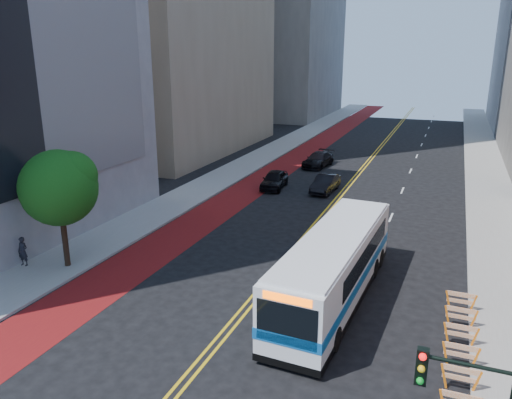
{
  "coord_description": "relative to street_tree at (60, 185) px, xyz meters",
  "views": [
    {
      "loc": [
        8.39,
        -14.45,
        11.97
      ],
      "look_at": [
        -0.5,
        8.0,
        4.72
      ],
      "focal_mm": 35.0,
      "sensor_mm": 36.0,
      "label": 1
    }
  ],
  "objects": [
    {
      "name": "center_line_outer",
      "position": [
        11.42,
        23.96,
        -4.91
      ],
      "size": [
        0.14,
        140.0,
        0.01
      ],
      "primitive_type": "cube",
      "color": "gold",
      "rests_on": "ground"
    },
    {
      "name": "street_tree",
      "position": [
        0.0,
        0.0,
        0.0
      ],
      "size": [
        4.2,
        4.2,
        6.7
      ],
      "color": "black",
      "rests_on": "sidewalk_left"
    },
    {
      "name": "car_b",
      "position": [
        9.74,
        21.03,
        -4.17
      ],
      "size": [
        1.82,
        4.58,
        1.48
      ],
      "primitive_type": "imported",
      "rotation": [
        0.0,
        0.0,
        -0.06
      ],
      "color": "black",
      "rests_on": "ground"
    },
    {
      "name": "ground",
      "position": [
        11.24,
        -6.04,
        -4.91
      ],
      "size": [
        160.0,
        160.0,
        0.0
      ],
      "primitive_type": "plane",
      "color": "black",
      "rests_on": "ground"
    },
    {
      "name": "pedestrian",
      "position": [
        -2.36,
        -0.95,
        -3.91
      ],
      "size": [
        0.65,
        0.45,
        1.7
      ],
      "primitive_type": "imported",
      "rotation": [
        0.0,
        0.0,
        0.08
      ],
      "color": "black",
      "rests_on": "sidewalk_left"
    },
    {
      "name": "construction_barriers",
      "position": [
        20.84,
        -2.62,
        -4.24
      ],
      "size": [
        1.42,
        10.91,
        1.0
      ],
      "color": "orange",
      "rests_on": "ground"
    },
    {
      "name": "sidewalk_left",
      "position": [
        -0.76,
        23.96,
        -4.84
      ],
      "size": [
        4.0,
        140.0,
        0.15
      ],
      "primitive_type": "cube",
      "color": "gray",
      "rests_on": "ground"
    },
    {
      "name": "car_a",
      "position": [
        5.17,
        20.55,
        -4.13
      ],
      "size": [
        2.27,
        4.76,
        1.57
      ],
      "primitive_type": "imported",
      "rotation": [
        0.0,
        0.0,
        0.09
      ],
      "color": "black",
      "rests_on": "ground"
    },
    {
      "name": "center_line_inner",
      "position": [
        11.06,
        23.96,
        -4.91
      ],
      "size": [
        0.14,
        140.0,
        0.01
      ],
      "primitive_type": "cube",
      "color": "gold",
      "rests_on": "ground"
    },
    {
      "name": "lane_dashes",
      "position": [
        16.04,
        31.96,
        -4.9
      ],
      "size": [
        0.14,
        98.2,
        0.01
      ],
      "color": "silver",
      "rests_on": "ground"
    },
    {
      "name": "bus_lane_paint",
      "position": [
        3.14,
        23.96,
        -4.91
      ],
      "size": [
        3.6,
        140.0,
        0.01
      ],
      "primitive_type": "cube",
      "color": "maroon",
      "rests_on": "ground"
    },
    {
      "name": "car_c",
      "position": [
        6.62,
        30.44,
        -4.16
      ],
      "size": [
        2.74,
        5.43,
        1.51
      ],
      "primitive_type": "imported",
      "rotation": [
        0.0,
        0.0,
        -0.12
      ],
      "color": "black",
      "rests_on": "ground"
    },
    {
      "name": "sidewalk_right",
      "position": [
        23.24,
        23.96,
        -4.84
      ],
      "size": [
        4.0,
        140.0,
        0.15
      ],
      "primitive_type": "cube",
      "color": "gray",
      "rests_on": "ground"
    },
    {
      "name": "transit_bus",
      "position": [
        14.97,
        1.78,
        -3.07
      ],
      "size": [
        3.48,
        12.98,
        3.53
      ],
      "rotation": [
        0.0,
        0.0,
        -0.05
      ],
      "color": "white",
      "rests_on": "ground"
    }
  ]
}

